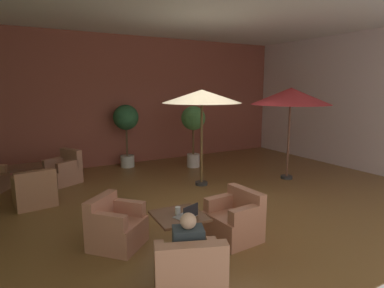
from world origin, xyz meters
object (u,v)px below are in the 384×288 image
(armchair_front_left_north, at_px, (234,221))
(potted_tree_mid_left, at_px, (126,123))
(cafe_table_front_right, at_px, (25,173))
(patio_umbrella_tall_red, at_px, (291,97))
(armchair_front_right_south, at_px, (35,192))
(patio_umbrella_center_beige, at_px, (202,97))
(armchair_front_right_north, at_px, (64,171))
(cafe_table_front_left, at_px, (179,225))
(open_laptop, at_px, (188,214))
(armchair_front_left_south, at_px, (189,279))
(potted_tree_left_corner, at_px, (193,124))
(armchair_front_left_east, at_px, (115,227))
(patron_blue_shirt, at_px, (188,245))
(iced_drink_cup, at_px, (178,210))

(armchair_front_left_north, distance_m, potted_tree_mid_left, 5.78)
(cafe_table_front_right, height_order, patio_umbrella_tall_red, patio_umbrella_tall_red)
(armchair_front_right_south, relative_size, patio_umbrella_center_beige, 0.36)
(cafe_table_front_right, xyz_separation_m, armchair_front_right_north, (0.91, 0.45, -0.18))
(cafe_table_front_left, distance_m, open_laptop, 0.27)
(armchair_front_left_south, bearing_deg, armchair_front_right_north, 95.28)
(open_laptop, bearing_deg, patio_umbrella_center_beige, 55.86)
(armchair_front_right_north, bearing_deg, potted_tree_left_corner, -2.16)
(cafe_table_front_left, bearing_deg, armchair_front_left_east, 132.48)
(armchair_front_left_north, distance_m, patron_blue_shirt, 1.84)
(armchair_front_left_south, bearing_deg, potted_tree_left_corner, 59.94)
(armchair_front_left_east, xyz_separation_m, patron_blue_shirt, (0.35, -1.78, 0.41))
(patron_blue_shirt, bearing_deg, patio_umbrella_tall_red, 33.47)
(cafe_table_front_right, height_order, open_laptop, open_laptop)
(armchair_front_left_south, bearing_deg, armchair_front_left_east, 100.48)
(patron_blue_shirt, bearing_deg, armchair_front_left_east, 101.26)
(armchair_front_left_east, xyz_separation_m, armchair_front_left_south, (0.34, -1.82, 0.01))
(armchair_front_left_south, relative_size, open_laptop, 2.72)
(armchair_front_left_south, xyz_separation_m, patron_blue_shirt, (0.02, 0.04, 0.40))
(cafe_table_front_left, xyz_separation_m, patron_blue_shirt, (-0.38, -0.98, 0.22))
(patron_blue_shirt, distance_m, iced_drink_cup, 1.08)
(cafe_table_front_left, distance_m, cafe_table_front_right, 4.79)
(patio_umbrella_center_beige, relative_size, patron_blue_shirt, 3.54)
(potted_tree_left_corner, height_order, open_laptop, potted_tree_left_corner)
(armchair_front_left_east, bearing_deg, cafe_table_front_left, -47.52)
(cafe_table_front_left, bearing_deg, potted_tree_left_corner, 58.20)
(armchair_front_right_south, relative_size, patio_umbrella_tall_red, 0.35)
(cafe_table_front_left, distance_m, potted_tree_left_corner, 5.62)
(armchair_front_left_east, xyz_separation_m, armchair_front_right_north, (-0.21, 4.07, 0.01))
(patio_umbrella_tall_red, bearing_deg, cafe_table_front_left, -153.38)
(patio_umbrella_tall_red, height_order, potted_tree_left_corner, patio_umbrella_tall_red)
(cafe_table_front_left, relative_size, armchair_front_left_east, 0.74)
(armchair_front_right_south, xyz_separation_m, patron_blue_shirt, (1.35, -4.38, 0.41))
(patio_umbrella_tall_red, height_order, open_laptop, patio_umbrella_tall_red)
(potted_tree_mid_left, relative_size, patron_blue_shirt, 2.85)
(armchair_front_right_north, bearing_deg, armchair_front_left_south, -84.72)
(armchair_front_left_east, xyz_separation_m, potted_tree_left_corner, (3.66, 3.92, 1.06))
(cafe_table_front_right, xyz_separation_m, open_laptop, (1.92, -4.56, 0.22))
(armchair_front_left_south, distance_m, patio_umbrella_tall_red, 6.24)
(armchair_front_left_north, xyz_separation_m, armchair_front_right_north, (-2.02, 4.79, 0.00))
(potted_tree_left_corner, relative_size, potted_tree_mid_left, 0.98)
(cafe_table_front_right, height_order, potted_tree_left_corner, potted_tree_left_corner)
(armchair_front_left_east, distance_m, potted_tree_left_corner, 5.47)
(potted_tree_mid_left, xyz_separation_m, iced_drink_cup, (-1.09, -5.72, -0.69))
(cafe_table_front_right, height_order, patron_blue_shirt, patron_blue_shirt)
(armchair_front_left_south, height_order, patio_umbrella_center_beige, patio_umbrella_center_beige)
(patio_umbrella_center_beige, xyz_separation_m, potted_tree_left_corner, (0.77, 1.78, -0.90))
(armchair_front_left_east, relative_size, patron_blue_shirt, 1.50)
(patron_blue_shirt, xyz_separation_m, open_laptop, (0.44, 0.83, -0.00))
(armchair_front_left_south, height_order, potted_tree_left_corner, potted_tree_left_corner)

